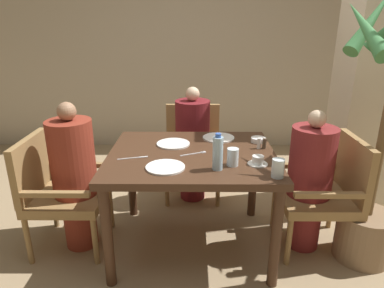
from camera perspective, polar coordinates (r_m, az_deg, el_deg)
ground_plane at (r=2.81m, az=-0.01°, el=-16.23°), size 16.00×16.00×0.00m
wall_back at (r=4.62m, az=0.21°, el=16.57°), size 8.00×0.06×2.80m
pillar_stone at (r=3.40m, az=27.89°, el=12.43°), size 0.48×0.48×2.70m
dining_table at (r=2.48m, az=-0.01°, el=-3.62°), size 1.19×1.00×0.77m
chair_left_side at (r=2.75m, az=-21.50°, el=-6.88°), size 0.54×0.54×0.87m
diner_in_left_chair at (r=2.66m, az=-18.96°, el=-5.06°), size 0.32×0.32×1.14m
chair_far_side at (r=3.39m, az=0.10°, el=-0.45°), size 0.54×0.54×0.87m
diner_in_far_chair at (r=3.23m, az=0.09°, el=0.11°), size 0.32×0.32×1.10m
chair_right_side at (r=2.74m, az=21.59°, el=-7.01°), size 0.54×0.54×0.87m
diner_in_right_chair at (r=2.66m, az=18.97°, el=-5.70°), size 0.32×0.32×1.08m
potted_palm at (r=2.62m, az=28.43°, el=-2.95°), size 0.64×0.63×1.97m
plate_main_left at (r=2.20m, az=-4.47°, el=-3.87°), size 0.25×0.25×0.01m
plate_main_right at (r=2.61m, az=-3.15°, el=0.04°), size 0.25×0.25×0.01m
plate_dessert_center at (r=2.75m, az=4.45°, el=1.06°), size 0.25×0.25×0.01m
teacup_with_saucer at (r=2.28m, az=10.92°, el=-2.79°), size 0.13×0.13×0.06m
bowl_small at (r=2.71m, az=10.97°, el=0.70°), size 0.11×0.11×0.04m
water_bottle at (r=2.14m, az=4.31°, el=-1.50°), size 0.07×0.07×0.24m
glass_tall_near at (r=2.11m, az=14.13°, el=-3.93°), size 0.08×0.08×0.12m
glass_tall_mid at (r=2.23m, az=6.80°, el=-2.17°), size 0.08×0.08×0.12m
salt_shaker at (r=2.56m, az=11.10°, el=0.12°), size 0.03×0.03×0.08m
pepper_shaker at (r=2.57m, az=11.95°, el=0.07°), size 0.03×0.03×0.08m
fork_beside_plate at (r=2.43m, az=0.66°, el=-1.57°), size 0.19×0.10×0.00m
knife_beside_plate at (r=2.38m, az=-9.59°, el=-2.29°), size 0.20×0.07×0.00m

